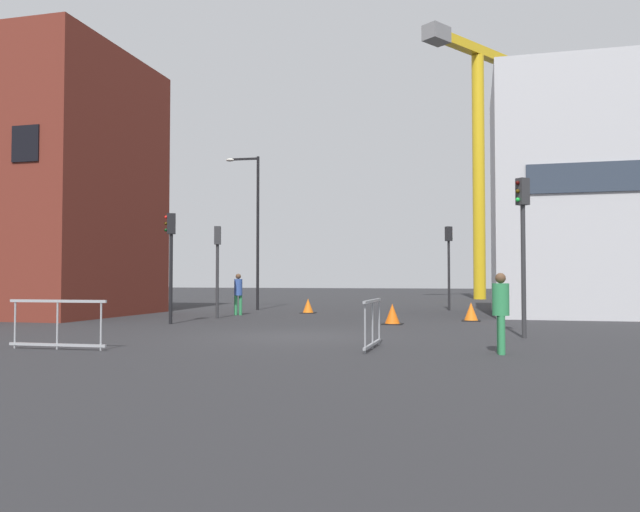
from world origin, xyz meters
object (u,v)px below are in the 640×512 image
object	(u,v)px
traffic_light_island	(449,254)
traffic_cone_orange	(308,306)
streetlamp_tall	(254,220)
traffic_light_near	(499,249)
traffic_cone_by_barrier	(392,315)
pedestrian_waiting	(238,291)
construction_crane	(481,127)
traffic_light_far	(523,231)
traffic_cone_on_verge	(471,312)
traffic_light_corner	(171,249)
pedestrian_walking	(501,307)
traffic_light_median	(217,256)

from	to	relation	value
traffic_light_island	traffic_cone_orange	world-z (taller)	traffic_light_island
streetlamp_tall	traffic_light_near	size ratio (longest dim) A/B	1.89
traffic_light_near	traffic_cone_by_barrier	size ratio (longest dim) A/B	5.80
traffic_light_near	pedestrian_waiting	world-z (taller)	traffic_light_near
construction_crane	traffic_light_island	world-z (taller)	construction_crane
construction_crane	traffic_light_near	size ratio (longest dim) A/B	4.80
traffic_light_far	pedestrian_waiting	bearing A→B (deg)	144.81
construction_crane	traffic_light_near	distance (m)	25.07
pedestrian_waiting	traffic_cone_on_verge	world-z (taller)	pedestrian_waiting
construction_crane	traffic_light_near	bearing A→B (deg)	-89.01
traffic_light_island	traffic_light_corner	bearing A→B (deg)	-127.71
traffic_cone_orange	pedestrian_walking	bearing A→B (deg)	-60.26
traffic_cone_on_verge	traffic_cone_orange	distance (m)	7.86
streetlamp_tall	traffic_cone_by_barrier	bearing A→B (deg)	-45.42
construction_crane	traffic_cone_orange	world-z (taller)	construction_crane
traffic_light_median	streetlamp_tall	bearing A→B (deg)	97.54
construction_crane	traffic_light_far	distance (m)	32.55
traffic_cone_on_verge	traffic_cone_by_barrier	world-z (taller)	traffic_cone_by_barrier
traffic_light_median	traffic_cone_by_barrier	bearing A→B (deg)	-12.13
traffic_light_corner	traffic_cone_on_verge	xyz separation A→B (m)	(9.87, 3.98, -2.22)
construction_crane	traffic_light_median	size ratio (longest dim) A/B	5.38
traffic_light_corner	traffic_light_median	bearing A→B (deg)	83.72
traffic_light_far	traffic_cone_orange	bearing A→B (deg)	130.70
traffic_light_far	pedestrian_waiting	size ratio (longest dim) A/B	2.39
streetlamp_tall	pedestrian_walking	size ratio (longest dim) A/B	4.56
traffic_light_island	traffic_light_far	distance (m)	13.94
construction_crane	traffic_light_near	xyz separation A→B (m)	(0.39, -22.89, -10.20)
traffic_cone_by_barrier	pedestrian_waiting	bearing A→B (deg)	152.03
traffic_light_median	pedestrian_waiting	bearing A→B (deg)	90.05
pedestrian_walking	traffic_cone_by_barrier	distance (m)	8.37
traffic_light_corner	pedestrian_walking	world-z (taller)	traffic_light_corner
traffic_light_corner	pedestrian_waiting	xyz separation A→B (m)	(0.34, 5.35, -1.52)
traffic_light_near	traffic_cone_by_barrier	xyz separation A→B (m)	(-3.61, -4.06, -2.36)
pedestrian_waiting	pedestrian_walking	bearing A→B (deg)	-48.20
construction_crane	traffic_light_median	distance (m)	29.34
traffic_cone_orange	traffic_cone_on_verge	bearing A→B (deg)	-26.26
traffic_light_median	pedestrian_waiting	xyz separation A→B (m)	(-0.00, 2.21, -1.40)
traffic_light_far	traffic_cone_on_verge	bearing A→B (deg)	102.27
traffic_light_island	traffic_light_corner	world-z (taller)	traffic_light_island
traffic_light_corner	pedestrian_waiting	distance (m)	5.57
traffic_light_near	traffic_cone_orange	xyz separation A→B (m)	(-8.10, 1.75, -2.38)
traffic_light_far	traffic_light_median	bearing A→B (deg)	153.29
construction_crane	traffic_cone_by_barrier	world-z (taller)	construction_crane
pedestrian_walking	traffic_cone_by_barrier	size ratio (longest dim) A/B	2.41
traffic_light_median	traffic_cone_on_verge	world-z (taller)	traffic_light_median
traffic_light_near	traffic_cone_by_barrier	distance (m)	5.92
construction_crane	pedestrian_walking	xyz separation A→B (m)	(0.01, -34.64, -11.92)
construction_crane	traffic_light_far	size ratio (longest dim) A/B	4.61
pedestrian_walking	traffic_cone_by_barrier	world-z (taller)	pedestrian_walking
pedestrian_waiting	traffic_cone_orange	size ratio (longest dim) A/B	2.68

